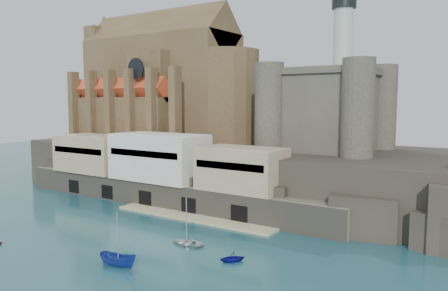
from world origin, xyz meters
The scene contains 8 objects.
ground centered at (0.00, 0.00, 0.00)m, with size 300.00×300.00×0.00m, color #184750.
promontory centered at (-0.19, 39.37, 4.92)m, with size 100.00×36.00×10.00m.
quay centered at (-10.19, 23.07, 6.07)m, with size 70.00×12.00×13.05m.
church centered at (-24.13, 41.85, 22.13)m, with size 47.00×25.93×30.51m.
castle_keep centered at (16.08, 41.08, 18.31)m, with size 21.20×21.20×29.30m.
boat_2 centered at (7.40, -3.27, 0.00)m, with size 1.88×1.93×4.99m, color navy.
boat_6 centered at (9.31, 7.16, 0.00)m, with size 3.55×1.03×4.97m, color beige.
boat_7 centered at (17.79, 5.17, 0.00)m, with size 2.64×1.61×3.06m, color navy.
Camera 1 is at (44.74, -37.49, 19.04)m, focal length 35.00 mm.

